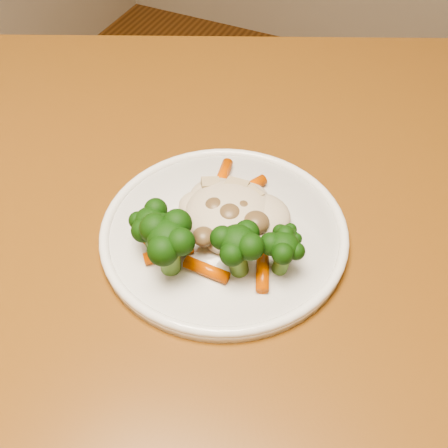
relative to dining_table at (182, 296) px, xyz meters
name	(u,v)px	position (x,y,z in m)	size (l,w,h in m)	color
dining_table	(182,296)	(0.00, 0.00, 0.00)	(1.46, 1.25, 0.75)	brown
plate	(224,234)	(0.04, 0.02, 0.10)	(0.25, 0.25, 0.01)	white
meal	(219,229)	(0.04, 0.00, 0.13)	(0.17, 0.19, 0.05)	beige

